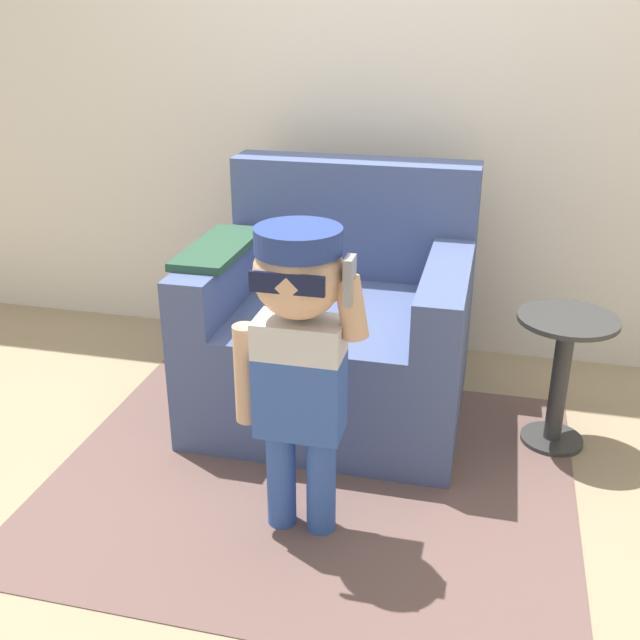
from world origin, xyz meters
name	(u,v)px	position (x,y,z in m)	size (l,w,h in m)	color
ground_plane	(373,426)	(0.00, 0.00, 0.00)	(10.00, 10.00, 0.00)	#998466
wall_back	(415,60)	(0.00, 0.81, 1.30)	(10.00, 0.05, 2.60)	silver
armchair	(337,325)	(-0.18, 0.17, 0.34)	(1.03, 0.94, 0.94)	#475684
person_child	(299,338)	(-0.12, -0.65, 0.65)	(0.40, 0.30, 0.97)	#3356AD
side_table	(561,369)	(0.67, 0.05, 0.31)	(0.35, 0.35, 0.51)	#333333
rug	(312,475)	(-0.15, -0.38, 0.00)	(1.78, 1.50, 0.01)	brown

